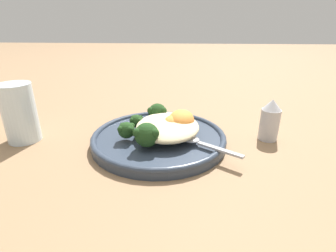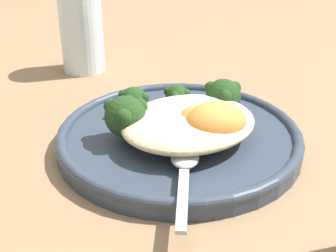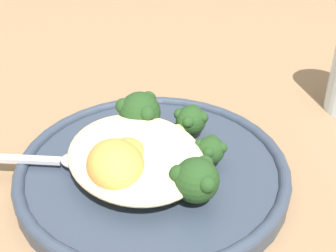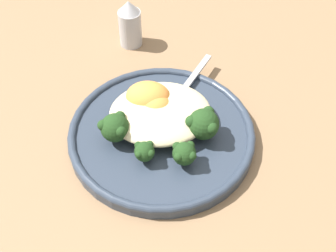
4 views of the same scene
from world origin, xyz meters
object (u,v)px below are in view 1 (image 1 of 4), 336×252
object	(u,v)px
broccoli_stalk_3	(148,134)
salt_shaker	(270,120)
broccoli_stalk_0	(158,115)
sweet_potato_chunk_1	(181,121)
water_glass	(19,114)
spoon	(197,141)
sweet_potato_chunk_0	(173,124)
broccoli_stalk_2	(137,131)
quinoa_mound	(167,126)
broccoli_stalk_1	(146,125)
plate	(159,139)

from	to	relation	value
broccoli_stalk_3	salt_shaker	size ratio (longest dim) A/B	0.98
broccoli_stalk_0	sweet_potato_chunk_1	size ratio (longest dim) A/B	1.71
broccoli_stalk_3	water_glass	world-z (taller)	water_glass
sweet_potato_chunk_1	spoon	xyz separation A→B (m)	(0.06, 0.03, -0.02)
broccoli_stalk_0	sweet_potato_chunk_0	world-z (taller)	broccoli_stalk_0
broccoli_stalk_0	water_glass	world-z (taller)	water_glass
broccoli_stalk_0	spoon	world-z (taller)	broccoli_stalk_0
sweet_potato_chunk_0	spoon	distance (m)	0.07
sweet_potato_chunk_0	water_glass	xyz separation A→B (m)	(0.01, -0.30, 0.02)
broccoli_stalk_2	spoon	size ratio (longest dim) A/B	0.92
quinoa_mound	salt_shaker	bearing A→B (deg)	98.53
broccoli_stalk_1	sweet_potato_chunk_0	xyz separation A→B (m)	(0.01, 0.05, 0.01)
broccoli_stalk_1	sweet_potato_chunk_1	distance (m)	0.07
broccoli_stalk_2	sweet_potato_chunk_1	size ratio (longest dim) A/B	1.59
sweet_potato_chunk_1	salt_shaker	size ratio (longest dim) A/B	0.75
quinoa_mound	spoon	xyz separation A→B (m)	(0.04, 0.06, -0.01)
sweet_potato_chunk_0	broccoli_stalk_1	bearing A→B (deg)	-97.26
broccoli_stalk_2	salt_shaker	xyz separation A→B (m)	(-0.05, 0.26, 0.01)
spoon	broccoli_stalk_2	bearing A→B (deg)	-155.71
broccoli_stalk_3	broccoli_stalk_0	bearing A→B (deg)	-153.93
quinoa_mound	spoon	bearing A→B (deg)	53.34
broccoli_stalk_3	water_glass	size ratio (longest dim) A/B	0.71
quinoa_mound	broccoli_stalk_2	bearing A→B (deg)	-68.09
salt_shaker	plate	bearing A→B (deg)	-80.45
sweet_potato_chunk_0	sweet_potato_chunk_1	size ratio (longest dim) A/B	0.76
plate	salt_shaker	bearing A→B (deg)	99.55
broccoli_stalk_0	plate	bearing A→B (deg)	171.34
quinoa_mound	broccoli_stalk_1	size ratio (longest dim) A/B	1.38
water_glass	broccoli_stalk_0	bearing A→B (deg)	101.98
plate	broccoli_stalk_1	world-z (taller)	broccoli_stalk_1
broccoli_stalk_2	broccoli_stalk_3	bearing A→B (deg)	118.24
broccoli_stalk_3	sweet_potato_chunk_1	xyz separation A→B (m)	(-0.07, 0.06, 0.00)
broccoli_stalk_2	salt_shaker	distance (m)	0.27
quinoa_mound	water_glass	size ratio (longest dim) A/B	1.23
quinoa_mound	sweet_potato_chunk_1	size ratio (longest dim) A/B	2.24
quinoa_mound	water_glass	distance (m)	0.29
sweet_potato_chunk_0	sweet_potato_chunk_1	distance (m)	0.02
broccoli_stalk_1	salt_shaker	distance (m)	0.25
spoon	sweet_potato_chunk_0	bearing A→B (deg)	168.79
quinoa_mound	sweet_potato_chunk_0	distance (m)	0.01
water_glass	salt_shaker	xyz separation A→B (m)	(-0.04, 0.50, -0.02)
broccoli_stalk_0	broccoli_stalk_1	world-z (taller)	broccoli_stalk_0
broccoli_stalk_3	quinoa_mound	bearing A→B (deg)	-179.02
broccoli_stalk_2	salt_shaker	size ratio (longest dim) A/B	1.20
broccoli_stalk_3	sweet_potato_chunk_0	world-z (taller)	broccoli_stalk_3
broccoli_stalk_2	sweet_potato_chunk_1	distance (m)	0.09
broccoli_stalk_1	sweet_potato_chunk_1	size ratio (longest dim) A/B	1.62
broccoli_stalk_0	quinoa_mound	bearing A→B (deg)	-171.07
broccoli_stalk_0	broccoli_stalk_1	bearing A→B (deg)	139.15
broccoli_stalk_2	sweet_potato_chunk_1	world-z (taller)	sweet_potato_chunk_1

